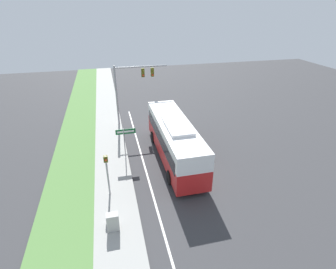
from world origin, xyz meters
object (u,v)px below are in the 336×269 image
Objects in this scene: signal_gantry at (131,83)px; street_sign at (125,137)px; bus at (174,138)px; utility_cabinet at (113,222)px; pedestrian_signal at (107,169)px.

signal_gantry is 2.21× the size of street_sign.
utility_cabinet is at bearing -128.33° from bus.
bus is 3.41× the size of pedestrian_signal.
bus reaches higher than utility_cabinet.
street_sign is (-4.03, 0.79, 0.17)m from bus.
pedestrian_signal is 2.78× the size of utility_cabinet.
signal_gantry is 12.56m from pedestrian_signal.
utility_cabinet is (-3.02, -15.30, -3.90)m from signal_gantry.
street_sign is at bearing 168.89° from bus.
pedestrian_signal is at bearing -110.01° from street_sign.
signal_gantry reaches higher than bus.
pedestrian_signal is 1.09× the size of street_sign.
bus is 1.67× the size of signal_gantry.
utility_cabinet is (-5.55, -7.02, -1.27)m from bus.
signal_gantry reaches higher than utility_cabinet.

